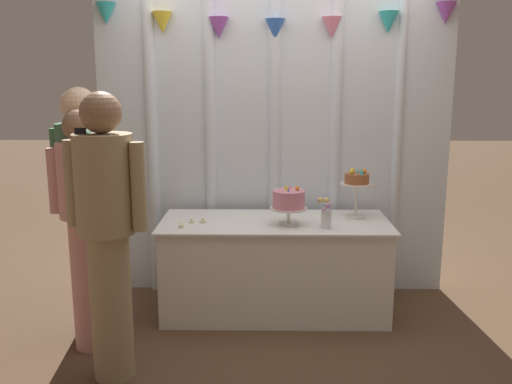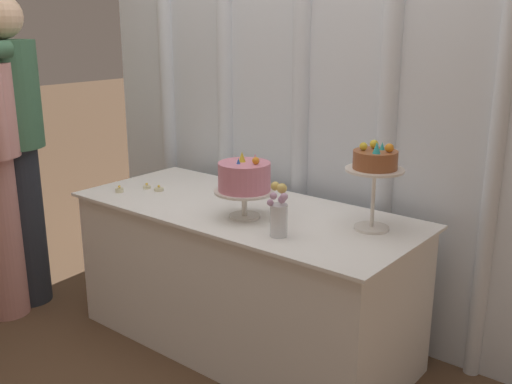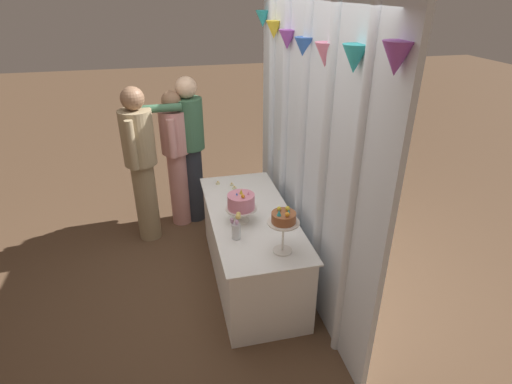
% 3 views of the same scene
% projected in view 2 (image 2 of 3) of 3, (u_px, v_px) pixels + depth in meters
% --- Properties ---
extents(ground_plane, '(24.00, 24.00, 0.00)m').
position_uv_depth(ground_plane, '(231.00, 350.00, 2.99)').
color(ground_plane, brown).
extents(draped_curtain, '(2.87, 0.16, 2.58)m').
position_uv_depth(draped_curtain, '(299.00, 70.00, 3.06)').
color(draped_curtain, silver).
rests_on(draped_curtain, ground_plane).
extents(cake_table, '(1.73, 0.74, 0.73)m').
position_uv_depth(cake_table, '(244.00, 277.00, 2.96)').
color(cake_table, white).
rests_on(cake_table, ground_plane).
extents(cake_display_nearleft, '(0.28, 0.28, 0.30)m').
position_uv_depth(cake_display_nearleft, '(244.00, 179.00, 2.67)').
color(cake_display_nearleft, silver).
rests_on(cake_display_nearleft, cake_table).
extents(cake_display_nearright, '(0.25, 0.25, 0.39)m').
position_uv_depth(cake_display_nearright, '(375.00, 166.00, 2.49)').
color(cake_display_nearright, silver).
rests_on(cake_display_nearright, cake_table).
extents(flower_vase, '(0.10, 0.10, 0.22)m').
position_uv_depth(flower_vase, '(279.00, 213.00, 2.47)').
color(flower_vase, silver).
rests_on(flower_vase, cake_table).
extents(tealight_far_left, '(0.04, 0.04, 0.04)m').
position_uv_depth(tealight_far_left, '(119.00, 190.00, 3.12)').
color(tealight_far_left, beige).
rests_on(tealight_far_left, cake_table).
extents(tealight_near_left, '(0.04, 0.04, 0.03)m').
position_uv_depth(tealight_near_left, '(147.00, 187.00, 3.19)').
color(tealight_near_left, beige).
rests_on(tealight_near_left, cake_table).
extents(tealight_near_right, '(0.05, 0.05, 0.03)m').
position_uv_depth(tealight_near_right, '(159.00, 189.00, 3.15)').
color(tealight_near_right, beige).
rests_on(tealight_near_right, cake_table).
extents(guest_girl_blue_dress, '(0.47, 0.79, 1.73)m').
position_uv_depth(guest_girl_blue_dress, '(12.00, 139.00, 3.26)').
color(guest_girl_blue_dress, '#282D38').
rests_on(guest_girl_blue_dress, ground_plane).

